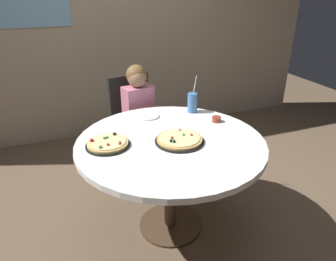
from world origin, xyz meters
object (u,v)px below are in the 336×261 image
(plate_small, at_px, (148,116))
(dining_table, at_px, (171,152))
(chair_wooden, at_px, (134,120))
(sauce_bowl, at_px, (216,119))
(diner_child, at_px, (143,131))
(soda_cup, at_px, (192,103))
(pizza_cheese, at_px, (108,144))
(pizza_veggie, at_px, (179,140))

(plate_small, bearing_deg, dining_table, -87.48)
(dining_table, xyz_separation_m, chair_wooden, (-0.02, 0.92, -0.13))
(sauce_bowl, relative_size, plate_small, 0.39)
(dining_table, distance_m, plate_small, 0.46)
(diner_child, relative_size, soda_cup, 3.52)
(pizza_cheese, bearing_deg, chair_wooden, 65.09)
(dining_table, height_order, sauce_bowl, sauce_bowl)
(chair_wooden, distance_m, pizza_veggie, 1.00)
(pizza_cheese, relative_size, soda_cup, 0.95)
(soda_cup, xyz_separation_m, sauce_bowl, (0.09, -0.25, -0.06))
(chair_wooden, relative_size, sauce_bowl, 13.57)
(plate_small, bearing_deg, chair_wooden, 89.72)
(plate_small, bearing_deg, pizza_cheese, -135.85)
(dining_table, distance_m, soda_cup, 0.57)
(pizza_veggie, bearing_deg, pizza_cheese, 166.32)
(sauce_bowl, xyz_separation_m, plate_small, (-0.46, 0.28, -0.02))
(soda_cup, distance_m, plate_small, 0.38)
(soda_cup, height_order, sauce_bowl, soda_cup)
(plate_small, bearing_deg, diner_child, 83.29)
(sauce_bowl, bearing_deg, chair_wooden, 121.42)
(dining_table, bearing_deg, chair_wooden, 91.09)
(soda_cup, relative_size, plate_small, 1.71)
(dining_table, xyz_separation_m, plate_small, (-0.02, 0.45, 0.10))
(dining_table, bearing_deg, plate_small, 92.52)
(plate_small, bearing_deg, pizza_veggie, -82.40)
(pizza_veggie, xyz_separation_m, plate_small, (-0.07, 0.50, -0.01))
(chair_wooden, bearing_deg, dining_table, -88.91)
(diner_child, bearing_deg, pizza_cheese, -122.42)
(dining_table, relative_size, soda_cup, 4.19)
(pizza_veggie, relative_size, soda_cup, 1.08)
(chair_wooden, bearing_deg, pizza_veggie, -86.22)
(dining_table, relative_size, diner_child, 1.19)
(pizza_veggie, xyz_separation_m, pizza_cheese, (-0.46, 0.11, 0.00))
(soda_cup, bearing_deg, plate_small, 175.03)
(diner_child, xyz_separation_m, soda_cup, (0.34, -0.33, 0.35))
(dining_table, bearing_deg, soda_cup, 49.86)
(chair_wooden, bearing_deg, plate_small, -90.28)
(sauce_bowl, bearing_deg, plate_small, 148.59)
(pizza_veggie, bearing_deg, chair_wooden, 93.78)
(diner_child, xyz_separation_m, sauce_bowl, (0.43, -0.58, 0.29))
(pizza_cheese, bearing_deg, soda_cup, 24.56)
(dining_table, relative_size, plate_small, 7.15)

